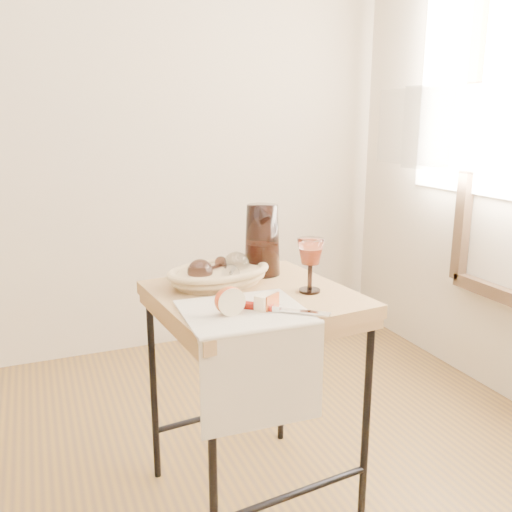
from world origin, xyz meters
name	(u,v)px	position (x,y,z in m)	size (l,w,h in m)	color
wall_back	(50,95)	(0.00, 1.80, 1.35)	(3.60, 0.00, 2.70)	beige
side_table	(254,399)	(0.48, 0.40, 0.36)	(0.57, 0.57, 0.73)	brown
tea_towel	(244,312)	(0.38, 0.24, 0.73)	(0.33, 0.30, 0.01)	#EEE5C7
bread_basket	(219,276)	(0.40, 0.51, 0.75)	(0.30, 0.21, 0.05)	tan
goblet_lying_a	(210,269)	(0.38, 0.53, 0.78)	(0.13, 0.08, 0.08)	#492E27
goblet_lying_b	(234,268)	(0.45, 0.50, 0.78)	(0.14, 0.09, 0.09)	white
pitcher	(262,240)	(0.58, 0.58, 0.85)	(0.16, 0.24, 0.28)	black
wine_goblet	(310,265)	(0.64, 0.34, 0.81)	(0.08, 0.08, 0.17)	white
apple_half	(229,300)	(0.34, 0.24, 0.77)	(0.08, 0.04, 0.08)	#CC0007
apple_wedge	(265,301)	(0.44, 0.23, 0.75)	(0.06, 0.03, 0.04)	#FFECBE
table_knife	(280,308)	(0.47, 0.20, 0.74)	(0.25, 0.03, 0.02)	silver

